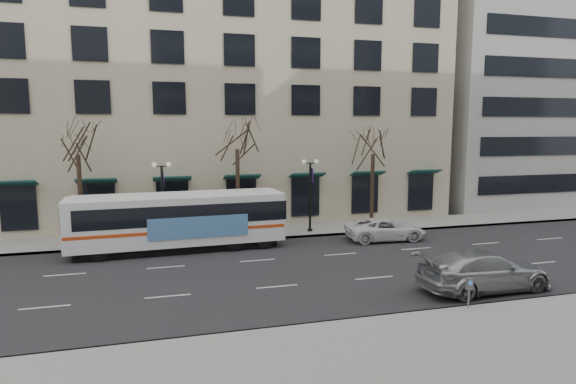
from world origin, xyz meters
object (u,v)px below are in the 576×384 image
object	(u,v)px
lamp_post_left	(163,197)
city_bus	(180,220)
lamp_post_right	(310,192)
tree_far_right	(373,141)
silver_car	(484,270)
tree_far_mid	(237,135)
tree_far_left	(77,139)
white_pickup	(386,229)
pay_station	(469,286)

from	to	relation	value
lamp_post_left	city_bus	distance (m)	2.79
lamp_post_right	city_bus	distance (m)	9.43
tree_far_right	lamp_post_left	size ratio (longest dim) A/B	1.55
tree_far_right	lamp_post_right	distance (m)	6.11
silver_car	lamp_post_right	bearing A→B (deg)	14.92
tree_far_right	lamp_post_right	xyz separation A→B (m)	(-4.99, -0.60, -3.48)
tree_far_mid	lamp_post_left	xyz separation A→B (m)	(-4.99, -0.60, -3.96)
tree_far_right	silver_car	xyz separation A→B (m)	(-0.90, -14.01, -5.50)
tree_far_left	white_pickup	size ratio (longest dim) A/B	1.59
tree_far_left	silver_car	size ratio (longest dim) A/B	1.32
white_pickup	pay_station	distance (m)	12.45
lamp_post_left	lamp_post_right	distance (m)	10.00
lamp_post_right	white_pickup	distance (m)	5.77
lamp_post_right	white_pickup	xyz separation A→B (m)	(4.20, -3.29, -2.21)
tree_far_mid	tree_far_right	distance (m)	10.01
tree_far_right	silver_car	bearing A→B (deg)	-93.66
tree_far_right	pay_station	xyz separation A→B (m)	(-3.18, -16.10, -5.36)
tree_far_left	pay_station	bearing A→B (deg)	-43.75
tree_far_left	tree_far_right	distance (m)	20.00
tree_far_right	silver_car	distance (m)	15.08
tree_far_mid	white_pickup	size ratio (longest dim) A/B	1.63
tree_far_right	tree_far_left	bearing A→B (deg)	180.00
pay_station	silver_car	bearing A→B (deg)	55.55
tree_far_right	pay_station	distance (m)	17.27
tree_far_left	tree_far_right	world-z (taller)	tree_far_left
tree_far_right	city_bus	world-z (taller)	tree_far_right
tree_far_right	white_pickup	bearing A→B (deg)	-101.53
lamp_post_right	tree_far_mid	bearing A→B (deg)	173.17
pay_station	tree_far_mid	bearing A→B (deg)	126.00
lamp_post_right	pay_station	size ratio (longest dim) A/B	4.14
silver_car	white_pickup	distance (m)	10.12
pay_station	tree_far_left	bearing A→B (deg)	149.29
silver_car	pay_station	world-z (taller)	silver_car
silver_car	tree_far_mid	bearing A→B (deg)	30.95
tree_far_right	tree_far_mid	bearing A→B (deg)	180.00
lamp_post_left	white_pickup	distance (m)	14.74
lamp_post_left	lamp_post_right	world-z (taller)	same
lamp_post_left	tree_far_mid	bearing A→B (deg)	6.85
tree_far_right	silver_car	size ratio (longest dim) A/B	1.27
tree_far_left	tree_far_mid	bearing A→B (deg)	0.00
tree_far_mid	white_pickup	world-z (taller)	tree_far_mid
silver_car	pay_station	xyz separation A→B (m)	(-2.28, -2.09, 0.14)
tree_far_left	lamp_post_right	bearing A→B (deg)	-2.29
tree_far_mid	lamp_post_left	world-z (taller)	tree_far_mid
tree_far_mid	white_pickup	distance (m)	11.75
lamp_post_left	silver_car	world-z (taller)	lamp_post_left
tree_far_mid	silver_car	world-z (taller)	tree_far_mid
lamp_post_left	city_bus	world-z (taller)	lamp_post_left
tree_far_mid	tree_far_right	bearing A→B (deg)	-0.00
white_pickup	pay_station	size ratio (longest dim) A/B	4.18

